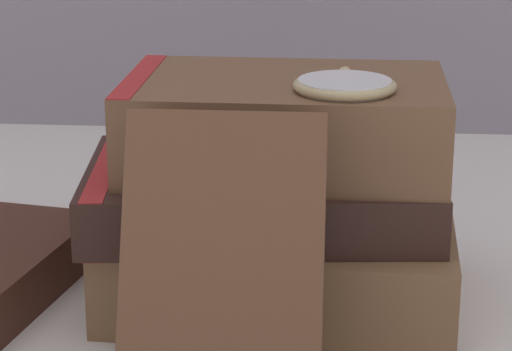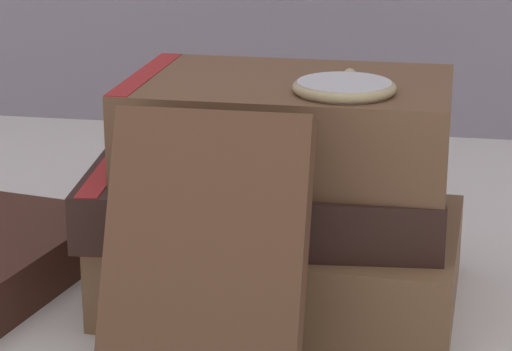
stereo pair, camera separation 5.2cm
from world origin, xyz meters
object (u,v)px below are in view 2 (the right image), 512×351
at_px(pocket_watch, 345,86).
at_px(reading_glasses, 247,202).
at_px(book_flat_bottom, 276,260).
at_px(book_leaning_front, 205,270).
at_px(book_flat_top, 280,123).
at_px(book_flat_middle, 261,193).

relative_size(pocket_watch, reading_glasses, 0.48).
bearing_deg(book_flat_bottom, book_leaning_front, -95.56).
relative_size(book_flat_top, book_leaning_front, 1.31).
xyz_separation_m(book_flat_middle, pocket_watch, (0.05, -0.02, 0.07)).
bearing_deg(book_leaning_front, book_flat_top, 81.72).
distance_m(book_flat_middle, pocket_watch, 0.08).
bearing_deg(book_leaning_front, reading_glasses, 96.64).
bearing_deg(book_flat_middle, book_flat_top, 13.62).
relative_size(book_flat_bottom, reading_glasses, 1.67).
distance_m(book_leaning_front, pocket_watch, 0.12).
height_order(book_flat_bottom, book_leaning_front, book_leaning_front).
height_order(book_flat_bottom, book_flat_middle, book_flat_middle).
distance_m(book_flat_top, reading_glasses, 0.18).
bearing_deg(book_flat_middle, book_leaning_front, -98.76).
xyz_separation_m(book_flat_top, book_leaning_front, (-0.02, -0.11, -0.04)).
bearing_deg(pocket_watch, book_flat_top, 148.94).
height_order(book_flat_middle, pocket_watch, pocket_watch).
xyz_separation_m(book_flat_top, reading_glasses, (-0.05, 0.15, -0.10)).
xyz_separation_m(book_leaning_front, reading_glasses, (-0.03, 0.26, -0.06)).
distance_m(book_flat_bottom, pocket_watch, 0.11).
bearing_deg(book_flat_top, book_flat_middle, -160.83).
bearing_deg(book_flat_bottom, pocket_watch, -23.29).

